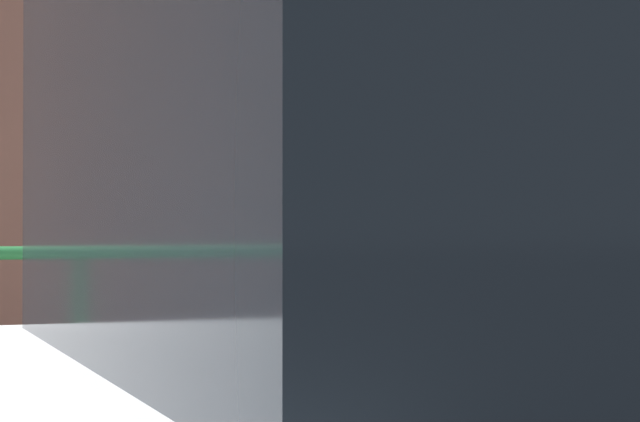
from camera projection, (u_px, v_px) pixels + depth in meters
name	position (u px, v px, depth m)	size (l,w,h in m)	color
parking_meter	(232.00, 254.00, 3.63)	(0.18, 0.19, 1.52)	slate
pedestrian_at_meter	(390.00, 293.00, 3.90)	(0.63, 0.60, 1.72)	#1E233F
background_railing	(35.00, 316.00, 5.67)	(24.06, 0.06, 1.11)	#1E602D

